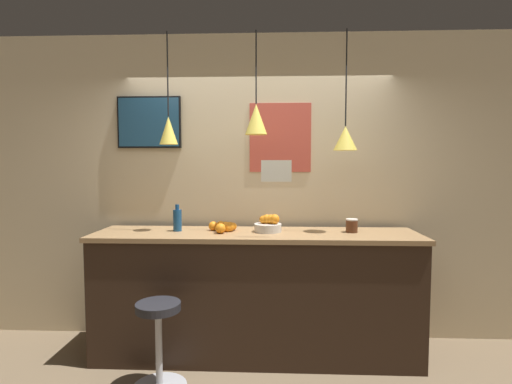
{
  "coord_description": "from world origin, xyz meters",
  "views": [
    {
      "loc": [
        0.15,
        -2.81,
        1.68
      ],
      "look_at": [
        0.0,
        0.59,
        1.44
      ],
      "focal_mm": 28.0,
      "sensor_mm": 36.0,
      "label": 1
    }
  ],
  "objects_px": {
    "juice_bottle": "(177,220)",
    "mounted_tv": "(149,122)",
    "bar_stool": "(159,334)",
    "fruit_bowl": "(268,225)",
    "spread_jar": "(352,226)"
  },
  "relations": [
    {
      "from": "fruit_bowl",
      "to": "mounted_tv",
      "type": "distance_m",
      "value": 1.51
    },
    {
      "from": "juice_bottle",
      "to": "spread_jar",
      "type": "bearing_deg",
      "value": 0.0
    },
    {
      "from": "bar_stool",
      "to": "spread_jar",
      "type": "bearing_deg",
      "value": 21.64
    },
    {
      "from": "bar_stool",
      "to": "juice_bottle",
      "type": "xyz_separation_m",
      "value": [
        0.0,
        0.6,
        0.77
      ]
    },
    {
      "from": "bar_stool",
      "to": "fruit_bowl",
      "type": "xyz_separation_m",
      "value": [
        0.81,
        0.6,
        0.73
      ]
    },
    {
      "from": "fruit_bowl",
      "to": "mounted_tv",
      "type": "xyz_separation_m",
      "value": [
        -1.14,
        0.35,
        0.93
      ]
    },
    {
      "from": "fruit_bowl",
      "to": "mounted_tv",
      "type": "height_order",
      "value": "mounted_tv"
    },
    {
      "from": "bar_stool",
      "to": "fruit_bowl",
      "type": "distance_m",
      "value": 1.25
    },
    {
      "from": "fruit_bowl",
      "to": "juice_bottle",
      "type": "distance_m",
      "value": 0.8
    },
    {
      "from": "spread_jar",
      "to": "mounted_tv",
      "type": "relative_size",
      "value": 0.19
    },
    {
      "from": "juice_bottle",
      "to": "mounted_tv",
      "type": "bearing_deg",
      "value": 134.8
    },
    {
      "from": "juice_bottle",
      "to": "mounted_tv",
      "type": "distance_m",
      "value": 1.01
    },
    {
      "from": "bar_stool",
      "to": "spread_jar",
      "type": "distance_m",
      "value": 1.8
    },
    {
      "from": "fruit_bowl",
      "to": "juice_bottle",
      "type": "bearing_deg",
      "value": 180.0
    },
    {
      "from": "bar_stool",
      "to": "juice_bottle",
      "type": "height_order",
      "value": "juice_bottle"
    }
  ]
}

